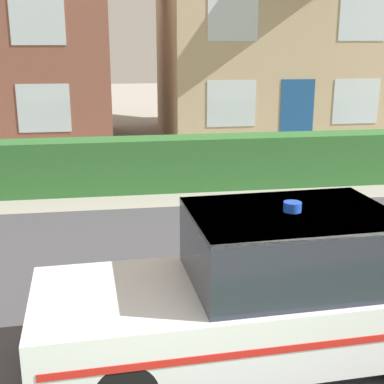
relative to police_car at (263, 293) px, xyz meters
name	(u,v)px	position (x,y,z in m)	size (l,w,h in m)	color
road_strip	(167,285)	(-0.79, 1.79, -0.71)	(28.00, 6.92, 0.01)	#424247
garden_hedge	(173,164)	(-0.11, 6.59, -0.14)	(14.29, 0.77, 1.15)	#2D662D
police_car	(263,293)	(0.00, 0.00, 0.00)	(4.38, 1.79, 1.64)	black
house_right	(267,20)	(3.85, 13.31, 3.09)	(7.16, 6.60, 7.46)	tan
wheelie_bin	(29,165)	(-3.23, 6.99, -0.17)	(0.73, 0.76, 1.09)	black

